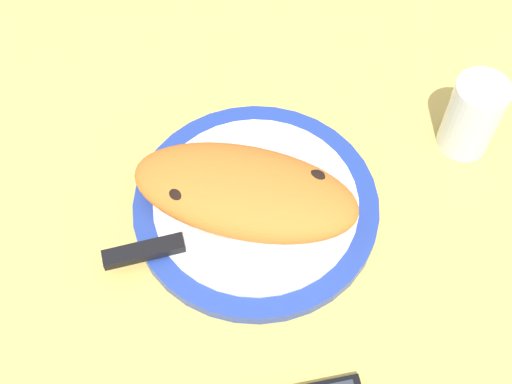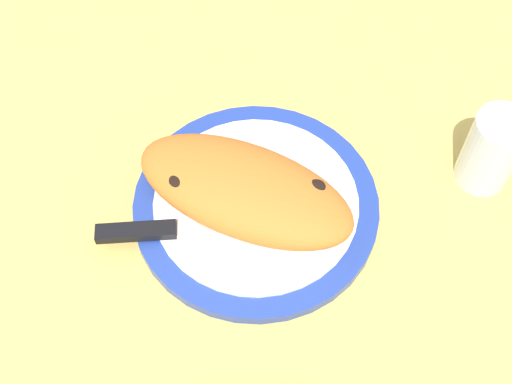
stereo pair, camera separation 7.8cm
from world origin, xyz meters
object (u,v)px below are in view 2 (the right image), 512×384
Objects in this scene: water_glass at (490,154)px; plate at (256,205)px; fork at (251,161)px; calzone at (245,190)px; knife at (162,230)px.

plate is at bearing 30.44° from water_glass.
fork is 27.98cm from water_glass.
calzone reaches higher than fork.
knife is at bearing 41.82° from plate.
water_glass is at bearing -161.03° from fork.
calzone is at bearing 30.34° from water_glass.
calzone is 1.31× the size of knife.
fork reaches higher than plate.
plate is at bearing -151.79° from calzone.
calzone is 1.49× the size of fork.
calzone is 6.29cm from fork.
knife is (7.27, 6.92, -2.26)cm from calzone.
water_glass is at bearing -149.56° from plate.
water_glass is at bearing -146.27° from knife.
calzone is 29.01cm from water_glass.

